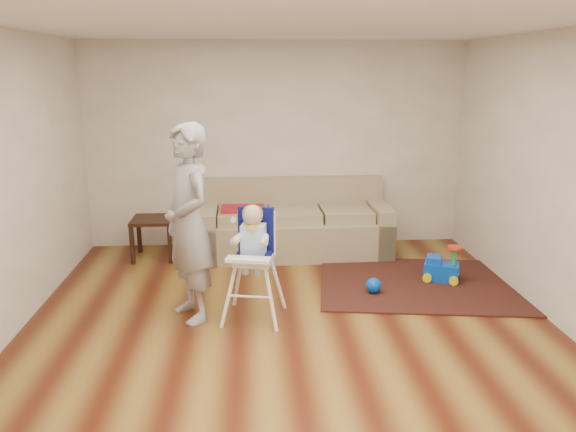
{
  "coord_description": "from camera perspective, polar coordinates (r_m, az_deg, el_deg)",
  "views": [
    {
      "loc": [
        -0.35,
        -4.69,
        2.34
      ],
      "look_at": [
        0.0,
        0.4,
        1.0
      ],
      "focal_mm": 35.0,
      "sensor_mm": 36.0,
      "label": 1
    }
  ],
  "objects": [
    {
      "name": "ground",
      "position": [
        5.26,
        0.3,
        -11.73
      ],
      "size": [
        5.5,
        5.5,
        0.0
      ],
      "primitive_type": "plane",
      "color": "#47190C",
      "rests_on": "ground"
    },
    {
      "name": "room_envelope",
      "position": [
        5.25,
        -0.09,
        9.63
      ],
      "size": [
        5.04,
        5.52,
        2.72
      ],
      "color": "#BEB4A9",
      "rests_on": "ground"
    },
    {
      "name": "sofa",
      "position": [
        7.26,
        0.67,
        -0.2
      ],
      "size": [
        2.45,
        1.03,
        0.94
      ],
      "rotation": [
        0.0,
        0.0,
        0.02
      ],
      "color": "gray",
      "rests_on": "ground"
    },
    {
      "name": "side_table",
      "position": [
        7.33,
        -13.45,
        -2.19
      ],
      "size": [
        0.52,
        0.52,
        0.52
      ],
      "primitive_type": null,
      "color": "black",
      "rests_on": "ground"
    },
    {
      "name": "area_rug",
      "position": [
        6.51,
        13.22,
        -6.7
      ],
      "size": [
        2.4,
        1.93,
        0.02
      ],
      "primitive_type": "cube",
      "rotation": [
        0.0,
        0.0,
        -0.14
      ],
      "color": "black",
      "rests_on": "ground"
    },
    {
      "name": "ride_on_toy",
      "position": [
        6.59,
        15.37,
        -4.57
      ],
      "size": [
        0.45,
        0.39,
        0.41
      ],
      "primitive_type": null,
      "rotation": [
        0.0,
        0.0,
        -0.39
      ],
      "color": "blue",
      "rests_on": "area_rug"
    },
    {
      "name": "toy_ball",
      "position": [
        6.11,
        8.69,
        -6.98
      ],
      "size": [
        0.17,
        0.17,
        0.17
      ],
      "primitive_type": "sphere",
      "color": "blue",
      "rests_on": "area_rug"
    },
    {
      "name": "high_chair",
      "position": [
        5.35,
        -3.54,
        -4.93
      ],
      "size": [
        0.62,
        0.62,
        1.13
      ],
      "rotation": [
        0.0,
        0.0,
        -0.21
      ],
      "color": "white",
      "rests_on": "ground"
    },
    {
      "name": "adult",
      "position": [
        5.32,
        -10.05,
        -0.8
      ],
      "size": [
        0.72,
        0.82,
        1.88
      ],
      "primitive_type": "imported",
      "rotation": [
        0.0,
        0.0,
        -1.07
      ],
      "color": "#959698",
      "rests_on": "ground"
    }
  ]
}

